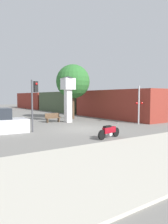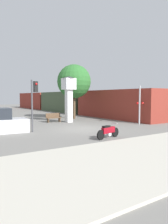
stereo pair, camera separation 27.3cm
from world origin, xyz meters
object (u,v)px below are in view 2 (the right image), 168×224
(motorcycle, at_px, (108,131))
(railroad_crossing_signal, at_px, (140,103))
(traffic_light, at_px, (34,96))
(street_tree, at_px, (74,82))
(bench, at_px, (54,117))
(freight_train, at_px, (63,102))
(clock_tower, at_px, (69,92))

(motorcycle, xyz_separation_m, railroad_crossing_signal, (6.95, 3.74, 1.55))
(traffic_light, distance_m, street_tree, 10.06)
(traffic_light, xyz_separation_m, bench, (3.86, 4.78, -2.16))
(street_tree, bearing_deg, bench, -153.08)
(railroad_crossing_signal, distance_m, street_tree, 8.56)
(street_tree, bearing_deg, motorcycle, -111.21)
(motorcycle, distance_m, street_tree, 13.04)
(railroad_crossing_signal, height_order, street_tree, street_tree)
(freight_train, bearing_deg, railroad_crossing_signal, -96.19)
(railroad_crossing_signal, bearing_deg, traffic_light, 172.70)
(freight_train, xyz_separation_m, street_tree, (-4.51, -11.06, 2.67))
(motorcycle, bearing_deg, bench, 72.27)
(motorcycle, height_order, street_tree, street_tree)
(traffic_light, distance_m, railroad_crossing_signal, 9.97)
(railroad_crossing_signal, bearing_deg, freight_train, 83.81)
(freight_train, distance_m, railroad_crossing_signal, 19.02)
(clock_tower, xyz_separation_m, bench, (-1.31, 0.87, -2.61))
(traffic_light, height_order, street_tree, street_tree)
(railroad_crossing_signal, xyz_separation_m, street_tree, (-2.46, 7.85, 2.39))
(motorcycle, relative_size, railroad_crossing_signal, 0.56)
(motorcycle, height_order, traffic_light, traffic_light)
(railroad_crossing_signal, distance_m, bench, 8.65)
(clock_tower, bearing_deg, bench, 146.36)
(street_tree, height_order, bench, street_tree)
(street_tree, bearing_deg, railroad_crossing_signal, -72.63)
(freight_train, height_order, street_tree, street_tree)
(clock_tower, distance_m, bench, 3.05)
(motorcycle, relative_size, freight_train, 0.05)
(clock_tower, xyz_separation_m, freight_train, (6.75, 13.73, -1.40))
(motorcycle, distance_m, traffic_light, 6.20)
(motorcycle, height_order, railroad_crossing_signal, railroad_crossing_signal)
(freight_train, relative_size, traffic_light, 10.27)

